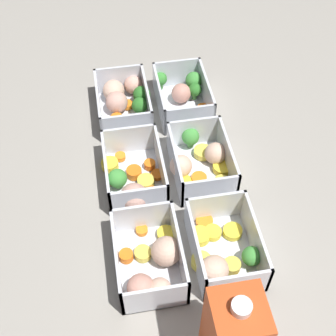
# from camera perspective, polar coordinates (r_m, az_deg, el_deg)

# --- Properties ---
(ground_plane) EXTENTS (4.00, 4.00, 0.00)m
(ground_plane) POSITION_cam_1_polar(r_m,az_deg,el_deg) (0.89, 0.00, -0.97)
(ground_plane) COLOR gray
(container_near_left) EXTENTS (0.16, 0.11, 0.07)m
(container_near_left) POSITION_cam_1_polar(r_m,az_deg,el_deg) (1.00, -5.34, 8.31)
(container_near_left) COLOR silver
(container_near_left) RESTS_ON ground_plane
(container_near_center) EXTENTS (0.17, 0.12, 0.07)m
(container_near_center) POSITION_cam_1_polar(r_m,az_deg,el_deg) (0.85, -4.34, -1.35)
(container_near_center) COLOR silver
(container_near_center) RESTS_ON ground_plane
(container_near_right) EXTENTS (0.16, 0.12, 0.07)m
(container_near_right) POSITION_cam_1_polar(r_m,az_deg,el_deg) (0.76, -1.91, -11.53)
(container_near_right) COLOR silver
(container_near_right) RESTS_ON ground_plane
(container_far_left) EXTENTS (0.16, 0.11, 0.07)m
(container_far_left) POSITION_cam_1_polar(r_m,az_deg,el_deg) (1.01, 1.95, 8.92)
(container_far_left) COLOR silver
(container_far_left) RESTS_ON ground_plane
(container_far_center) EXTENTS (0.16, 0.13, 0.07)m
(container_far_center) POSITION_cam_1_polar(r_m,az_deg,el_deg) (0.88, 3.95, 0.81)
(container_far_center) COLOR silver
(container_far_center) RESTS_ON ground_plane
(container_far_right) EXTENTS (0.16, 0.12, 0.07)m
(container_far_right) POSITION_cam_1_polar(r_m,az_deg,el_deg) (0.77, 6.71, -10.17)
(container_far_right) COLOR silver
(container_far_right) RESTS_ON ground_plane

